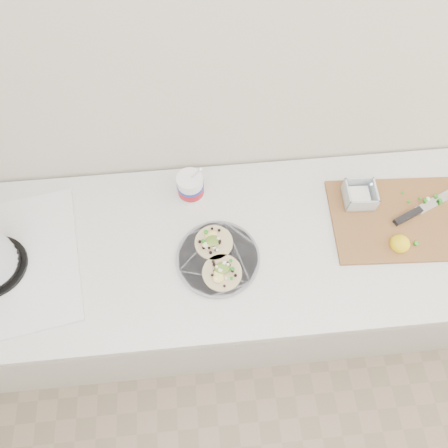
{
  "coord_description": "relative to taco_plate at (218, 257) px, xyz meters",
  "views": [
    {
      "loc": [
        -0.07,
        0.83,
        2.14
      ],
      "look_at": [
        -0.02,
        1.46,
        0.96
      ],
      "focal_mm": 32.0,
      "sensor_mm": 36.0,
      "label": 1
    }
  ],
  "objects": [
    {
      "name": "counter",
      "position": [
        0.05,
        0.07,
        -0.47
      ],
      "size": [
        2.44,
        0.66,
        0.9
      ],
      "color": "silver",
      "rests_on": "ground"
    },
    {
      "name": "taco_plate",
      "position": [
        0.0,
        0.0,
        0.0
      ],
      "size": [
        0.28,
        0.28,
        0.04
      ],
      "rotation": [
        0.0,
        0.0,
        -0.1
      ],
      "color": "slate",
      "rests_on": "counter"
    },
    {
      "name": "tub",
      "position": [
        -0.07,
        0.26,
        0.05
      ],
      "size": [
        0.09,
        0.09,
        0.21
      ],
      "rotation": [
        0.0,
        0.0,
        0.22
      ],
      "color": "white",
      "rests_on": "counter"
    },
    {
      "name": "cutboard",
      "position": [
        0.64,
        0.1,
        0.0
      ],
      "size": [
        0.5,
        0.36,
        0.07
      ],
      "rotation": [
        0.0,
        0.0,
        -0.05
      ],
      "color": "brown",
      "rests_on": "counter"
    }
  ]
}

